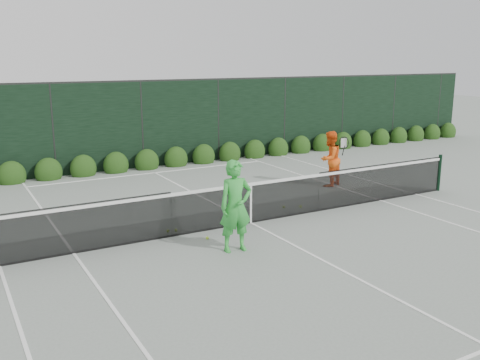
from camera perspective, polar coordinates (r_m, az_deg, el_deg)
ground at (r=12.70m, az=1.14°, el=-4.60°), size 80.00×80.00×0.00m
tennis_net at (r=12.54m, az=1.06°, el=-2.31°), size 12.90×0.10×1.07m
player_woman at (r=10.69m, az=-0.46°, el=-2.81°), size 0.73×0.52×1.87m
player_man at (r=16.34m, az=9.55°, el=2.25°), size 0.98×0.87×1.67m
court_lines at (r=12.70m, az=1.14°, el=-4.58°), size 11.03×23.83×0.01m
windscreen_fence at (r=10.14m, az=8.99°, el=-0.45°), size 32.00×21.07×3.06m
hedge_row at (r=18.97m, az=-9.91°, el=1.87°), size 31.66×0.65×0.94m
tennis_balls at (r=12.71m, az=-0.95°, el=-4.44°), size 3.84×1.29×0.07m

